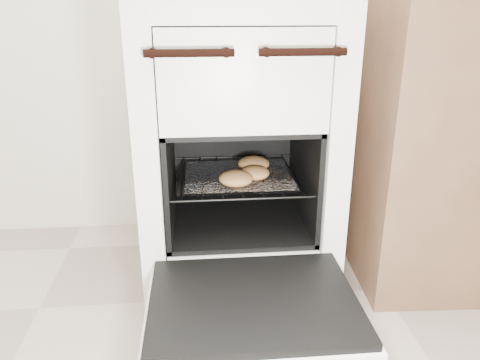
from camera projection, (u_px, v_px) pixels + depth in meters
The scene contains 5 objects.
stove at pixel (236, 151), 1.38m from camera, with size 0.53×0.59×0.81m.
oven_door at pixel (253, 303), 1.04m from camera, with size 0.48×0.37×0.03m.
oven_rack at pixel (238, 176), 1.35m from camera, with size 0.38×0.37×0.01m.
foil_sheet at pixel (238, 176), 1.33m from camera, with size 0.30×0.26×0.01m, color white.
baked_rolls at pixel (248, 171), 1.30m from camera, with size 0.17×0.23×0.04m.
Camera 1 is at (-0.21, -0.11, 0.80)m, focal length 35.00 mm.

